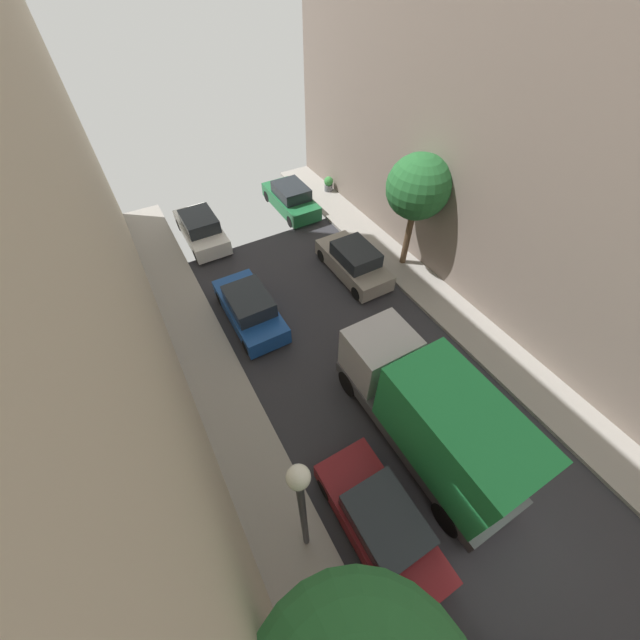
{
  "coord_description": "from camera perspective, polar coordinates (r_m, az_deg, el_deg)",
  "views": [
    {
      "loc": [
        -5.34,
        0.37,
        11.58
      ],
      "look_at": [
        -0.4,
        8.99,
        0.5
      ],
      "focal_mm": 20.41,
      "sensor_mm": 36.0,
      "label": 1
    }
  ],
  "objects": [
    {
      "name": "parked_car_left_3",
      "position": [
        11.26,
        9.57,
        -28.84
      ],
      "size": [
        1.78,
        4.2,
        1.57
      ],
      "color": "maroon",
      "rests_on": "ground"
    },
    {
      "name": "parked_car_right_2",
      "position": [
        22.03,
        -4.59,
        18.43
      ],
      "size": [
        1.78,
        4.2,
        1.57
      ],
      "color": "#1E6638",
      "rests_on": "ground"
    },
    {
      "name": "delivery_truck",
      "position": [
        11.49,
        17.09,
        -14.09
      ],
      "size": [
        2.26,
        6.6,
        3.38
      ],
      "color": "#4C4C51",
      "rests_on": "ground"
    },
    {
      "name": "lamp_post",
      "position": [
        8.24,
        -2.88,
        -26.83
      ],
      "size": [
        0.44,
        0.44,
        5.26
      ],
      "color": "#333338",
      "rests_on": "sidewalk_left"
    },
    {
      "name": "parked_car_left_4",
      "position": [
        15.31,
        -10.96,
        1.8
      ],
      "size": [
        1.78,
        4.2,
        1.57
      ],
      "color": "#194799",
      "rests_on": "ground"
    },
    {
      "name": "ground",
      "position": [
        12.76,
        25.31,
        -28.01
      ],
      "size": [
        32.0,
        32.0,
        0.0
      ],
      "primitive_type": "plane",
      "color": "#2D2D33"
    },
    {
      "name": "street_tree_1",
      "position": [
        16.53,
        15.14,
        19.39
      ],
      "size": [
        2.7,
        2.7,
        5.27
      ],
      "color": "brown",
      "rests_on": "sidewalk_right"
    },
    {
      "name": "potted_plant_2",
      "position": [
        23.77,
        1.35,
        20.61
      ],
      "size": [
        0.55,
        0.55,
        0.88
      ],
      "color": "slate",
      "rests_on": "sidewalk_right"
    },
    {
      "name": "parked_car_left_5",
      "position": [
        20.35,
        -18.14,
        13.39
      ],
      "size": [
        1.78,
        4.2,
        1.57
      ],
      "color": "white",
      "rests_on": "ground"
    },
    {
      "name": "sidewalk_right",
      "position": [
        15.48,
        37.83,
        -15.33
      ],
      "size": [
        2.0,
        44.0,
        0.15
      ],
      "primitive_type": "cube",
      "color": "gray",
      "rests_on": "ground"
    },
    {
      "name": "parked_car_right_1",
      "position": [
        17.33,
        5.31,
        9.07
      ],
      "size": [
        1.78,
        4.2,
        1.57
      ],
      "color": "gray",
      "rests_on": "ground"
    }
  ]
}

